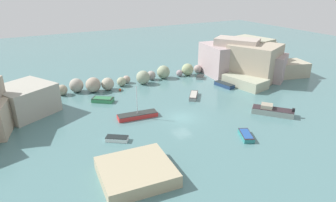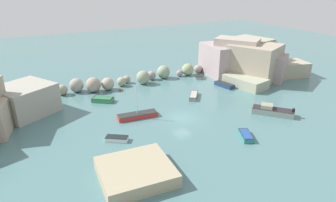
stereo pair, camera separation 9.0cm
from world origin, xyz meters
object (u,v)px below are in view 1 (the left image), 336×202
Objects in this scene: moored_boat_5 at (194,96)px; moored_boat_7 at (272,111)px; moored_boat_1 at (118,161)px; moored_boat_0 at (117,139)px; moored_boat_2 at (200,77)px; moored_boat_4 at (138,115)px; stone_dock at (136,172)px; moored_boat_3 at (246,135)px; moored_boat_6 at (224,85)px; channel_buoy at (120,90)px; moored_boat_8 at (103,100)px.

moored_boat_7 is at bearing -111.93° from moored_boat_5.
moored_boat_1 is at bearing 51.99° from moored_boat_7.
moored_boat_0 reaches higher than moored_boat_2.
moored_boat_4 reaches higher than moored_boat_1.
stone_dock is 2.15× the size of moored_boat_3.
moored_boat_4 is (6.16, 9.37, 0.14)m from moored_boat_1.
moored_boat_2 is at bearing -0.72° from moored_boat_6.
moored_boat_4 is 11.54m from moored_boat_5.
channel_buoy is at bearing -76.38° from moored_boat_0.
moored_boat_1 is (-0.72, 3.23, -0.45)m from stone_dock.
moored_boat_3 reaches higher than moored_boat_1.
stone_dock reaches higher than moored_boat_8.
moored_boat_8 is (-20.54, -2.74, 0.11)m from moored_boat_2.
moored_boat_5 is 8.01m from moored_boat_6.
moored_boat_4 reaches higher than stone_dock.
moored_boat_0 is 25.52m from moored_boat_6.
moored_boat_3 is (15.73, -2.31, 0.09)m from moored_boat_1.
moored_boat_8 is at bearing -140.28° from channel_buoy.
channel_buoy is 16.45m from moored_boat_2.
stone_dock is 29.88m from moored_boat_6.
moored_boat_8 is at bearing -64.81° from moored_boat_0.
moored_boat_7 is at bearing -118.11° from moored_boat_1.
moored_boat_4 reaches higher than moored_boat_5.
moored_boat_0 is 0.76× the size of moored_boat_5.
moored_boat_2 is 23.96m from moored_boat_3.
moored_boat_2 is at bearing -2.01° from moored_boat_5.
moored_boat_2 is (22.67, 15.60, -0.03)m from moored_boat_0.
moored_boat_5 is at bearing -10.73° from moored_boat_7.
moored_boat_1 is 11.21m from moored_boat_4.
moored_boat_4 reaches higher than moored_boat_0.
moored_boat_8 is at bearing -122.61° from moored_boat_3.
stone_dock is at bearing -106.12° from channel_buoy.
moored_boat_5 is at bearing 42.69° from stone_dock.
moored_boat_5 is at bearing -119.99° from moored_boat_0.
moored_boat_3 is 0.59× the size of moored_boat_7.
moored_boat_0 is 4.77m from moored_boat_1.
moored_boat_6 is (7.80, 1.82, 0.04)m from moored_boat_5.
stone_dock is 15.05m from moored_boat_3.
moored_boat_6 is at bearing 175.56° from moored_boat_3.
stone_dock is 22.65m from moored_boat_5.
moored_boat_1 is at bearing 170.59° from moored_boat_2.
moored_boat_3 is at bearing 139.39° from moored_boat_6.
moored_boat_3 is at bearing -70.77° from channel_buoy.
channel_buoy is 17.42m from moored_boat_0.
stone_dock is 1.86× the size of moored_boat_5.
channel_buoy reaches higher than moored_boat_1.
moored_boat_2 is 0.45× the size of moored_boat_4.
moored_boat_3 is at bearing 158.14° from moored_boat_8.
moored_boat_4 reaches higher than channel_buoy.
moored_boat_7 is (7.98, 3.45, 0.25)m from moored_boat_3.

